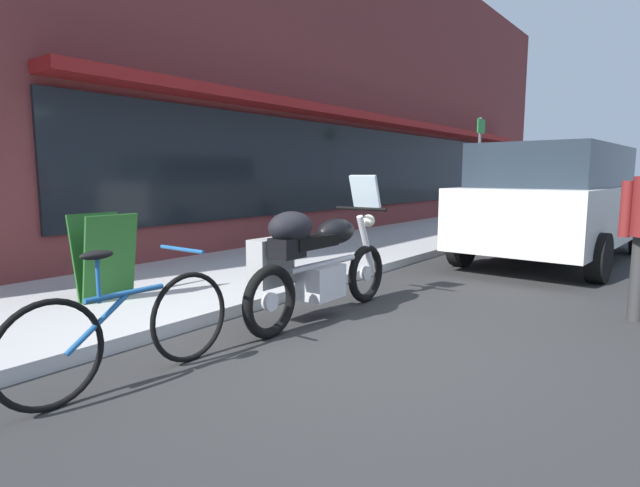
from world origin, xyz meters
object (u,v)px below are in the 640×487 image
at_px(touring_motorcycle, 313,259).
at_px(sandwich_board_sign, 105,257).
at_px(parking_sign_pole, 479,164).
at_px(parked_minivan, 558,201).
at_px(parked_bicycle, 127,329).

xyz_separation_m(touring_motorcycle, sandwich_board_sign, (-1.02, 1.92, -0.04)).
bearing_deg(parking_sign_pole, touring_motorcycle, -170.64).
height_order(parked_minivan, parking_sign_pole, parking_sign_pole).
bearing_deg(parked_bicycle, parked_minivan, -8.96).
distance_m(touring_motorcycle, parking_sign_pole, 8.10).
xyz_separation_m(parked_bicycle, sandwich_board_sign, (0.92, 1.85, 0.19)).
relative_size(touring_motorcycle, parking_sign_pole, 0.86).
distance_m(parked_minivan, sandwich_board_sign, 6.82).
xyz_separation_m(parked_minivan, sandwich_board_sign, (-6.13, 2.96, -0.41)).
distance_m(touring_motorcycle, sandwich_board_sign, 2.17).
distance_m(parked_bicycle, sandwich_board_sign, 2.07).
bearing_deg(sandwich_board_sign, parking_sign_pole, -3.91).
height_order(touring_motorcycle, parked_minivan, parked_minivan).
xyz_separation_m(parked_minivan, parking_sign_pole, (2.81, 2.35, 0.67)).
xyz_separation_m(sandwich_board_sign, parking_sign_pole, (8.95, -0.61, 1.07)).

